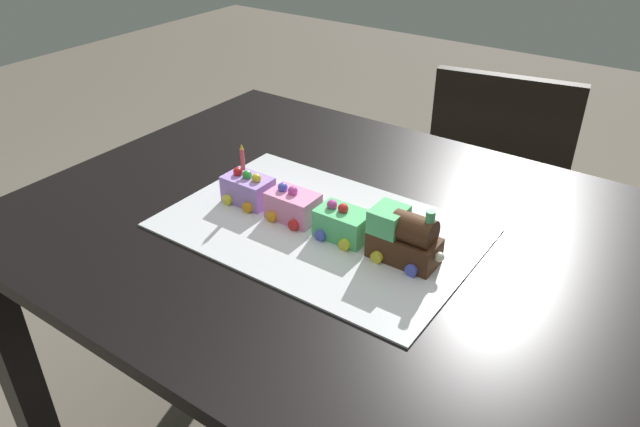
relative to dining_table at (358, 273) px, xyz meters
name	(u,v)px	position (x,y,z in m)	size (l,w,h in m)	color
dining_table	(358,273)	(0.00, 0.00, 0.00)	(1.40, 1.00, 0.74)	black
chair	(497,184)	(-0.01, -0.83, -0.16)	(0.47, 0.47, 0.86)	black
cake_board	(320,227)	(0.07, 0.04, 0.11)	(0.60, 0.40, 0.00)	silver
cake_locomotive	(404,237)	(-0.12, 0.05, 0.16)	(0.14, 0.08, 0.12)	#472816
cake_car_flatbed_mint_green	(343,224)	(0.01, 0.05, 0.14)	(0.10, 0.08, 0.07)	#59CC7A
cake_car_gondola_bubblegum	(293,205)	(0.13, 0.05, 0.14)	(0.10, 0.08, 0.07)	pink
cake_car_caboose_lavender	(248,189)	(0.25, 0.05, 0.14)	(0.10, 0.08, 0.07)	#AD84E0
birthday_candle	(242,157)	(0.26, 0.05, 0.21)	(0.01, 0.01, 0.06)	#F24C59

